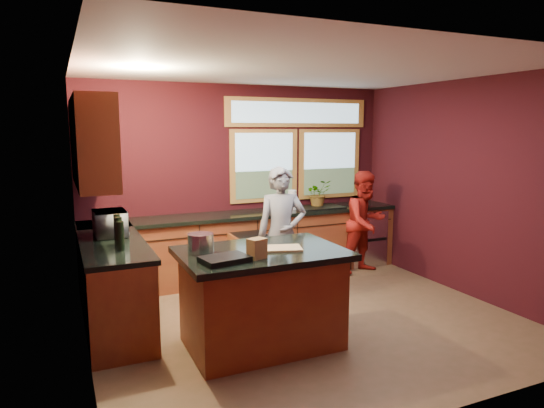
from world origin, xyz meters
TOP-DOWN VIEW (x-y plane):
  - floor at (0.00, 0.00)m, footprint 4.50×4.50m
  - room_shell at (-0.60, 0.32)m, footprint 4.52×4.02m
  - back_counter at (0.20, 1.70)m, footprint 4.50×0.64m
  - left_counter at (-1.95, 0.85)m, footprint 0.64×2.30m
  - island at (-0.69, -0.39)m, footprint 1.55×1.05m
  - person_grey at (0.03, 0.69)m, footprint 0.69×0.55m
  - person_red at (1.63, 1.25)m, footprint 0.81×0.68m
  - microwave at (-1.92, 0.94)m, footprint 0.35×0.50m
  - potted_plant at (1.12, 1.75)m, footprint 0.36×0.31m
  - paper_towel at (0.67, 1.70)m, footprint 0.12×0.12m
  - cutting_board at (-0.49, -0.44)m, footprint 0.41×0.34m
  - stock_pot at (-1.24, -0.24)m, footprint 0.24×0.24m
  - paper_bag at (-0.84, -0.64)m, footprint 0.18×0.16m
  - black_tray at (-1.14, -0.64)m, footprint 0.44×0.34m

SIDE VIEW (x-z plane):
  - floor at x=0.00m, z-range 0.00..0.00m
  - back_counter at x=0.20m, z-range 0.00..0.93m
  - left_counter at x=-1.95m, z-range 0.00..0.93m
  - island at x=-0.69m, z-range 0.01..0.95m
  - person_red at x=1.63m, z-range 0.00..1.49m
  - person_grey at x=0.03m, z-range 0.00..1.64m
  - cutting_board at x=-0.49m, z-range 0.94..0.96m
  - black_tray at x=-1.14m, z-range 0.94..0.99m
  - stock_pot at x=-1.24m, z-range 0.94..1.12m
  - paper_bag at x=-0.84m, z-range 0.94..1.12m
  - microwave at x=-1.92m, z-range 0.93..1.20m
  - paper_towel at x=0.67m, z-range 0.93..1.21m
  - potted_plant at x=1.12m, z-range 0.93..1.33m
  - room_shell at x=-0.60m, z-range 0.44..3.15m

